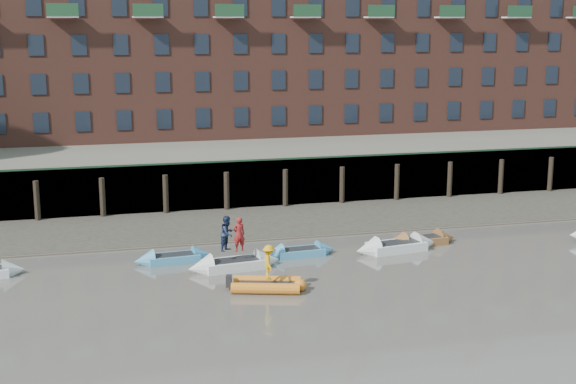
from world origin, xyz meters
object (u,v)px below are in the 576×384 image
object	(u,v)px
rowboat_2	(174,258)
rowboat_5	(396,246)
person_rower_a	(239,234)
rowboat_6	(421,241)
rowboat_3	(234,264)
rib_tender	(269,285)
rowboat_4	(300,252)
person_rib_crew	(269,262)
person_rower_b	(228,233)

from	to	relation	value
rowboat_2	rowboat_5	size ratio (longest dim) A/B	0.83
rowboat_2	person_rower_a	xyz separation A→B (m)	(3.11, -1.98, 1.61)
rowboat_5	rowboat_6	world-z (taller)	rowboat_5
rowboat_3	rib_tender	world-z (taller)	rowboat_3
rowboat_2	person_rower_a	size ratio (longest dim) A/B	2.39
rowboat_4	rowboat_6	xyz separation A→B (m)	(7.20, 0.45, 0.02)
rowboat_5	person_rib_crew	bearing A→B (deg)	-158.67
rowboat_4	rowboat_2	bearing A→B (deg)	171.90
person_rower_a	rowboat_2	bearing A→B (deg)	-43.12
rowboat_5	rowboat_3	bearing A→B (deg)	177.99
rowboat_3	rowboat_5	size ratio (longest dim) A/B	0.98
person_rower_a	person_rib_crew	bearing A→B (deg)	90.65
rowboat_2	rowboat_6	distance (m)	13.89
rowboat_3	person_rib_crew	distance (m)	3.96
rowboat_6	person_rower_a	size ratio (longest dim) A/B	2.53
rowboat_4	person_rower_a	bearing A→B (deg)	-161.41
rib_tender	person_rower_a	xyz separation A→B (m)	(-0.75, 3.58, 1.56)
rowboat_4	rowboat_6	world-z (taller)	rowboat_6
rib_tender	person_rib_crew	world-z (taller)	person_rib_crew
rowboat_3	rowboat_6	xyz separation A→B (m)	(11.03, 1.90, -0.02)
rowboat_4	person_rib_crew	world-z (taller)	person_rib_crew
rowboat_6	person_rib_crew	distance (m)	11.56
rowboat_5	person_rib_crew	world-z (taller)	person_rib_crew
rib_tender	person_rib_crew	bearing A→B (deg)	-103.42
rowboat_6	rowboat_3	bearing A→B (deg)	-177.14
person_rower_b	rowboat_4	bearing A→B (deg)	-31.68
person_rower_b	person_rower_a	bearing A→B (deg)	-69.40
person_rower_a	person_rib_crew	size ratio (longest dim) A/B	1.08
rowboat_2	rib_tender	world-z (taller)	rowboat_2
rowboat_2	rib_tender	xyz separation A→B (m)	(3.86, -5.55, 0.05)
rowboat_4	person_rib_crew	bearing A→B (deg)	-123.23
rib_tender	person_rower_a	world-z (taller)	person_rower_a
rowboat_3	rowboat_4	world-z (taller)	rowboat_3
person_rower_b	rowboat_6	bearing A→B (deg)	-40.23
rowboat_4	rib_tender	xyz separation A→B (m)	(-2.84, -5.07, 0.06)
person_rower_a	person_rower_b	world-z (taller)	person_rower_b
rowboat_5	rib_tender	world-z (taller)	rowboat_5
person_rib_crew	person_rower_b	bearing A→B (deg)	23.14
rowboat_5	person_rower_a	bearing A→B (deg)	178.44
rowboat_2	person_rib_crew	size ratio (longest dim) A/B	2.57
rowboat_4	person_rower_a	distance (m)	4.21
rowboat_6	person_rower_a	xyz separation A→B (m)	(-10.79, -1.94, 1.60)
rowboat_2	rowboat_5	world-z (taller)	rowboat_5
rowboat_4	rib_tender	distance (m)	5.81
person_rower_a	person_rower_b	distance (m)	0.58
person_rib_crew	rowboat_2	bearing A→B (deg)	39.14
person_rower_a	rowboat_5	bearing A→B (deg)	176.25
person_rower_b	person_rib_crew	xyz separation A→B (m)	(1.27, -3.83, -0.46)
rowboat_4	person_rower_b	xyz separation A→B (m)	(-4.14, -1.29, 1.64)
rowboat_2	rib_tender	bearing A→B (deg)	-59.98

